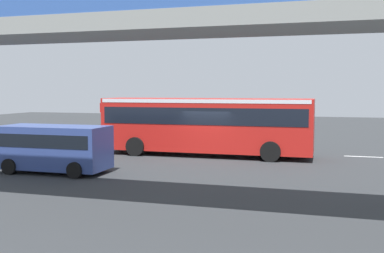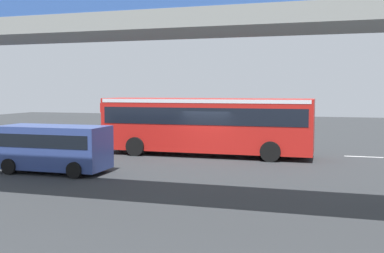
{
  "view_description": "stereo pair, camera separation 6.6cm",
  "coord_description": "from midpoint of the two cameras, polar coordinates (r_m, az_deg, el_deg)",
  "views": [
    {
      "loc": [
        -5.87,
        23.28,
        3.62
      ],
      "look_at": [
        1.1,
        -0.57,
        1.6
      ],
      "focal_mm": 42.29,
      "sensor_mm": 36.0,
      "label": 1
    },
    {
      "loc": [
        -5.94,
        23.26,
        3.62
      ],
      "look_at": [
        1.1,
        -0.57,
        1.6
      ],
      "focal_mm": 42.29,
      "sensor_mm": 36.0,
      "label": 2
    }
  ],
  "objects": [
    {
      "name": "pedestrian_overpass",
      "position": [
        13.75,
        -9.24,
        10.61
      ],
      "size": [
        29.36,
        2.6,
        6.8
      ],
      "color": "gray",
      "rests_on": "ground"
    },
    {
      "name": "ground",
      "position": [
        24.28,
        2.19,
        -3.93
      ],
      "size": [
        80.0,
        80.0,
        0.0
      ],
      "primitive_type": "plane",
      "color": "#2D3033"
    },
    {
      "name": "traffic_sign",
      "position": [
        29.19,
        -11.13,
        1.16
      ],
      "size": [
        0.08,
        0.6,
        2.8
      ],
      "color": "slate",
      "rests_on": "ground"
    },
    {
      "name": "lane_dash_centre",
      "position": [
        26.83,
        3.58,
        -3.11
      ],
      "size": [
        2.0,
        0.2,
        0.01
      ],
      "primitive_type": "cube",
      "color": "silver",
      "rests_on": "ground"
    },
    {
      "name": "parked_van",
      "position": [
        20.71,
        -16.94,
        -2.32
      ],
      "size": [
        4.8,
        2.17,
        2.05
      ],
      "color": "#33478C",
      "rests_on": "ground"
    },
    {
      "name": "lane_dash_right",
      "position": [
        27.98,
        -4.44,
        -2.79
      ],
      "size": [
        2.0,
        0.2,
        0.01
      ],
      "primitive_type": "cube",
      "color": "silver",
      "rests_on": "ground"
    },
    {
      "name": "pedestrian",
      "position": [
        26.47,
        11.24,
        -1.37
      ],
      "size": [
        0.38,
        0.38,
        1.79
      ],
      "color": "#2D2D38",
      "rests_on": "ground"
    },
    {
      "name": "city_bus",
      "position": [
        24.87,
        1.85,
        0.64
      ],
      "size": [
        11.54,
        2.85,
        3.15
      ],
      "color": "red",
      "rests_on": "ground"
    },
    {
      "name": "lane_dash_leftmost",
      "position": [
        26.25,
        20.9,
        -3.58
      ],
      "size": [
        2.0,
        0.2,
        0.01
      ],
      "primitive_type": "cube",
      "color": "silver",
      "rests_on": "ground"
    },
    {
      "name": "lane_dash_left",
      "position": [
        26.24,
        12.15,
        -3.38
      ],
      "size": [
        2.0,
        0.2,
        0.01
      ],
      "primitive_type": "cube",
      "color": "silver",
      "rests_on": "ground"
    },
    {
      "name": "lane_dash_rightmost",
      "position": [
        29.64,
        -11.69,
        -2.46
      ],
      "size": [
        2.0,
        0.2,
        0.01
      ],
      "primitive_type": "cube",
      "color": "silver",
      "rests_on": "ground"
    }
  ]
}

